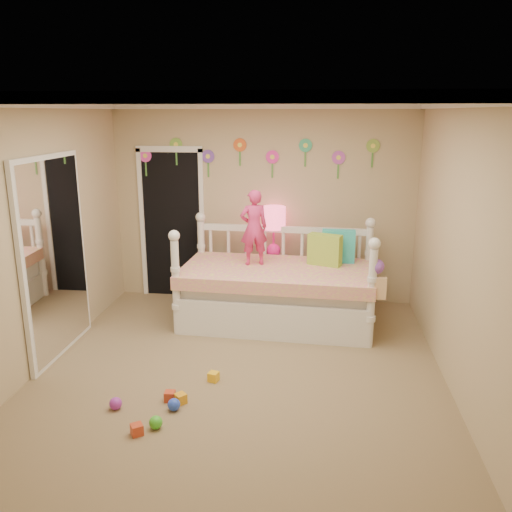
# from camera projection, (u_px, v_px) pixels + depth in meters

# --- Properties ---
(floor) EXTENTS (4.00, 4.50, 0.01)m
(floor) POSITION_uv_depth(u_px,v_px,m) (239.00, 374.00, 5.25)
(floor) COLOR #7F684C
(floor) RESTS_ON ground
(ceiling) EXTENTS (4.00, 4.50, 0.01)m
(ceiling) POSITION_uv_depth(u_px,v_px,m) (236.00, 100.00, 4.57)
(ceiling) COLOR white
(ceiling) RESTS_ON floor
(back_wall) EXTENTS (4.00, 0.01, 2.60)m
(back_wall) POSITION_uv_depth(u_px,v_px,m) (263.00, 205.00, 7.07)
(back_wall) COLOR tan
(back_wall) RESTS_ON floor
(left_wall) EXTENTS (0.01, 4.50, 2.60)m
(left_wall) POSITION_uv_depth(u_px,v_px,m) (34.00, 241.00, 5.13)
(left_wall) COLOR tan
(left_wall) RESTS_ON floor
(right_wall) EXTENTS (0.01, 4.50, 2.60)m
(right_wall) POSITION_uv_depth(u_px,v_px,m) (461.00, 253.00, 4.69)
(right_wall) COLOR tan
(right_wall) RESTS_ON floor
(crown_molding) EXTENTS (4.00, 4.50, 0.06)m
(crown_molding) POSITION_uv_depth(u_px,v_px,m) (236.00, 104.00, 4.58)
(crown_molding) COLOR white
(crown_molding) RESTS_ON ceiling
(daybed) EXTENTS (2.38, 1.37, 1.26)m
(daybed) POSITION_uv_depth(u_px,v_px,m) (277.00, 273.00, 6.39)
(daybed) COLOR white
(daybed) RESTS_ON floor
(pillow_turquoise) EXTENTS (0.41, 0.15, 0.40)m
(pillow_turquoise) POSITION_uv_depth(u_px,v_px,m) (338.00, 246.00, 6.55)
(pillow_turquoise) COLOR #249CB6
(pillow_turquoise) RESTS_ON daybed
(pillow_lime) EXTENTS (0.43, 0.28, 0.38)m
(pillow_lime) POSITION_uv_depth(u_px,v_px,m) (325.00, 250.00, 6.42)
(pillow_lime) COLOR #9BC53C
(pillow_lime) RESTS_ON daybed
(child) EXTENTS (0.39, 0.31, 0.92)m
(child) POSITION_uv_depth(u_px,v_px,m) (254.00, 228.00, 6.38)
(child) COLOR #DC3275
(child) RESTS_ON daybed
(nightstand) EXTENTS (0.40, 0.32, 0.64)m
(nightstand) POSITION_uv_depth(u_px,v_px,m) (273.00, 280.00, 7.13)
(nightstand) COLOR white
(nightstand) RESTS_ON floor
(table_lamp) EXTENTS (0.31, 0.31, 0.68)m
(table_lamp) POSITION_uv_depth(u_px,v_px,m) (274.00, 224.00, 6.93)
(table_lamp) COLOR #F7219D
(table_lamp) RESTS_ON nightstand
(closet_doorway) EXTENTS (0.90, 0.04, 2.07)m
(closet_doorway) POSITION_uv_depth(u_px,v_px,m) (172.00, 223.00, 7.26)
(closet_doorway) COLOR black
(closet_doorway) RESTS_ON back_wall
(flower_decals) EXTENTS (3.40, 0.02, 0.50)m
(flower_decals) POSITION_uv_depth(u_px,v_px,m) (256.00, 157.00, 6.90)
(flower_decals) COLOR #B2668C
(flower_decals) RESTS_ON back_wall
(mirror_closet) EXTENTS (0.07, 1.30, 2.10)m
(mirror_closet) POSITION_uv_depth(u_px,v_px,m) (55.00, 258.00, 5.48)
(mirror_closet) COLOR white
(mirror_closet) RESTS_ON left_wall
(hanging_bag) EXTENTS (0.20, 0.16, 0.36)m
(hanging_bag) POSITION_uv_depth(u_px,v_px,m) (376.00, 280.00, 5.66)
(hanging_bag) COLOR beige
(hanging_bag) RESTS_ON daybed
(toy_scatter) EXTENTS (0.85, 1.33, 0.11)m
(toy_scatter) POSITION_uv_depth(u_px,v_px,m) (161.00, 395.00, 4.74)
(toy_scatter) COLOR #996666
(toy_scatter) RESTS_ON floor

